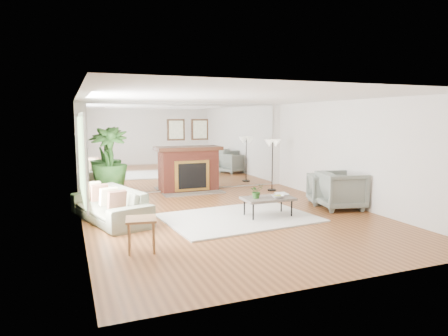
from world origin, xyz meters
name	(u,v)px	position (x,y,z in m)	size (l,w,h in m)	color
ground	(236,218)	(0.00, 0.00, 0.00)	(7.00, 7.00, 0.00)	brown
wall_left	(81,165)	(-2.99, 0.00, 1.25)	(0.02, 7.00, 2.50)	silver
wall_right	(354,154)	(2.99, 0.00, 1.25)	(0.02, 7.00, 2.50)	silver
wall_back	(188,147)	(0.00, 3.49, 1.25)	(6.00, 0.02, 2.50)	silver
mirror_panel	(188,147)	(0.00, 3.47, 1.25)	(5.40, 0.04, 2.40)	silver
window_panel	(82,157)	(-2.96, 0.40, 1.35)	(0.04, 2.40, 1.50)	#B2E09E
fireplace	(190,169)	(0.00, 3.26, 0.66)	(1.85, 0.83, 2.05)	maroon
area_rug	(239,218)	(0.06, -0.03, 0.02)	(3.01, 2.15, 0.03)	silver
coffee_table	(268,199)	(0.67, -0.15, 0.39)	(1.07, 0.63, 0.42)	#645A4F
sofa	(110,205)	(-2.45, 0.76, 0.33)	(2.24, 0.88, 0.65)	slate
armchair_back	(326,189)	(2.60, 0.50, 0.37)	(0.79, 0.81, 0.74)	slate
armchair_front	(341,190)	(2.60, -0.07, 0.43)	(0.93, 0.95, 0.87)	slate
side_table	(141,223)	(-2.18, -1.34, 0.44)	(0.53, 0.53, 0.53)	brown
potted_ficus	(110,162)	(-2.22, 2.88, 0.99)	(1.09, 1.09, 1.84)	black
floor_lamp	(273,147)	(2.24, 2.56, 1.25)	(0.48, 0.27, 1.47)	black
tabletop_plant	(256,191)	(0.40, -0.15, 0.58)	(0.27, 0.23, 0.30)	#305E22
fruit_bowl	(278,196)	(0.82, -0.29, 0.46)	(0.26, 0.26, 0.07)	brown
book	(277,194)	(0.99, 0.04, 0.44)	(0.24, 0.32, 0.02)	brown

